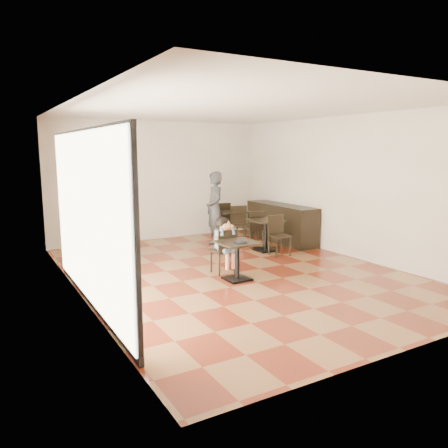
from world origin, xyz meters
TOP-DOWN VIEW (x-y plane):
  - floor at (0.00, 0.00)m, footprint 6.00×8.00m
  - ceiling at (0.00, 0.00)m, footprint 6.00×8.00m
  - wall_back at (0.00, 4.00)m, footprint 6.00×0.01m
  - wall_front at (0.00, -4.00)m, footprint 6.00×0.01m
  - wall_left at (-3.00, 0.00)m, footprint 0.01×8.00m
  - wall_right at (3.00, 0.00)m, footprint 0.01×8.00m
  - storefront_window at (-2.97, -0.50)m, footprint 0.04×4.50m
  - child_table at (-0.23, -0.45)m, footprint 0.70×0.70m
  - child_chair at (-0.23, 0.10)m, footprint 0.40×0.40m
  - child at (-0.23, 0.10)m, footprint 0.40×0.56m
  - plate at (-0.23, -0.55)m, footprint 0.25×0.25m
  - pizza_slice at (-0.23, -0.09)m, footprint 0.26×0.20m
  - adult_patron at (0.85, 2.41)m, footprint 0.57×0.76m
  - cafe_table_mid at (1.64, 1.28)m, footprint 0.80×0.80m
  - cafe_table_left at (-1.97, 2.06)m, footprint 0.68×0.68m
  - cafe_table_back at (1.50, 2.71)m, footprint 0.92×0.92m
  - chair_mid_a at (1.64, 1.83)m, footprint 0.46×0.46m
  - chair_mid_b at (1.64, 0.73)m, footprint 0.46×0.46m
  - chair_left_a at (-1.97, 2.61)m, footprint 0.39×0.39m
  - chair_left_b at (-1.97, 1.51)m, footprint 0.39×0.39m
  - chair_back_a at (1.50, 3.26)m, footprint 0.52×0.52m
  - chair_back_b at (1.50, 2.16)m, footprint 0.52×0.52m
  - service_counter at (2.65, 2.00)m, footprint 0.60×2.40m

SIDE VIEW (x-z plane):
  - floor at x=0.00m, z-range -0.01..0.01m
  - cafe_table_left at x=-1.97m, z-range 0.00..0.69m
  - child_table at x=-0.23m, z-range 0.00..0.74m
  - cafe_table_mid at x=1.64m, z-range 0.00..0.77m
  - cafe_table_back at x=1.50m, z-range 0.00..0.83m
  - chair_left_a at x=-1.97m, z-range 0.00..0.83m
  - chair_left_b at x=-1.97m, z-range 0.00..0.83m
  - child_chair at x=-0.23m, z-range 0.00..0.89m
  - chair_mid_a at x=1.64m, z-range 0.00..0.93m
  - chair_mid_b at x=1.64m, z-range 0.00..0.93m
  - chair_back_a at x=1.50m, z-range 0.00..1.00m
  - chair_back_b at x=1.50m, z-range 0.00..1.00m
  - service_counter at x=2.65m, z-range 0.00..1.00m
  - child at x=-0.23m, z-range 0.00..1.12m
  - plate at x=-0.23m, z-range 0.74..0.75m
  - adult_patron at x=0.85m, z-range 0.00..1.90m
  - pizza_slice at x=-0.23m, z-range 0.94..1.00m
  - storefront_window at x=-2.97m, z-range 0.10..2.70m
  - wall_back at x=0.00m, z-range 0.00..3.20m
  - wall_front at x=0.00m, z-range 0.00..3.20m
  - wall_left at x=-3.00m, z-range 0.00..3.20m
  - wall_right at x=3.00m, z-range 0.00..3.20m
  - ceiling at x=0.00m, z-range 3.20..3.21m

